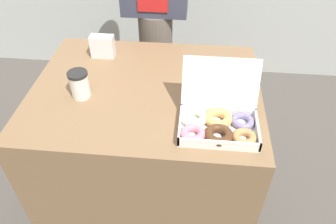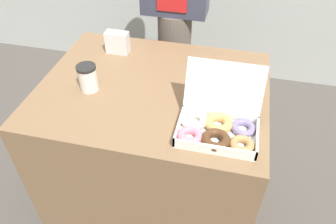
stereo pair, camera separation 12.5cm
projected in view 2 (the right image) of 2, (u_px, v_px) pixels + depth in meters
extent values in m
plane|color=#4C4742|center=(157.00, 189.00, 1.98)|extent=(14.00, 14.00, 0.00)
cube|color=brown|center=(155.00, 145.00, 1.72)|extent=(1.02, 0.81, 0.77)
cube|color=white|center=(217.00, 135.00, 1.23)|extent=(0.30, 0.20, 0.01)
cube|color=white|center=(179.00, 125.00, 1.24)|extent=(0.01, 0.20, 0.04)
cube|color=white|center=(257.00, 138.00, 1.19)|extent=(0.01, 0.20, 0.04)
cube|color=white|center=(214.00, 149.00, 1.15)|extent=(0.30, 0.01, 0.04)
cube|color=white|center=(220.00, 115.00, 1.29)|extent=(0.30, 0.01, 0.04)
cube|color=white|center=(224.00, 87.00, 1.24)|extent=(0.30, 0.08, 0.18)
torus|color=pink|center=(190.00, 136.00, 1.20)|extent=(0.11, 0.11, 0.03)
torus|color=silver|center=(194.00, 120.00, 1.27)|extent=(0.12, 0.12, 0.03)
torus|color=#4C2D19|center=(216.00, 140.00, 1.19)|extent=(0.14, 0.14, 0.04)
torus|color=tan|center=(218.00, 123.00, 1.25)|extent=(0.15, 0.15, 0.04)
torus|color=#B27F4C|center=(242.00, 145.00, 1.17)|extent=(0.13, 0.13, 0.03)
torus|color=slate|center=(243.00, 128.00, 1.24)|extent=(0.12, 0.12, 0.03)
cylinder|color=silver|center=(88.00, 79.00, 1.42)|extent=(0.08, 0.08, 0.11)
cylinder|color=black|center=(86.00, 67.00, 1.38)|extent=(0.08, 0.08, 0.01)
cube|color=silver|center=(117.00, 42.00, 1.65)|extent=(0.11, 0.06, 0.11)
cylinder|color=#665B51|center=(174.00, 73.00, 2.17)|extent=(0.20, 0.20, 0.84)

